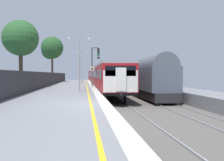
{
  "coord_description": "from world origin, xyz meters",
  "views": [
    {
      "loc": [
        -0.69,
        -12.77,
        1.56
      ],
      "look_at": [
        1.38,
        5.18,
        1.1
      ],
      "focal_mm": 38.99,
      "sensor_mm": 36.0,
      "label": 1
    }
  ],
  "objects_px": {
    "commuter_train_at_platform": "(98,76)",
    "platform_lamp_mid": "(79,58)",
    "freight_train_adjacent_track": "(132,76)",
    "background_tree_left": "(20,40)",
    "platform_lamp_far": "(82,64)",
    "background_tree_centre": "(51,49)",
    "speed_limit_sign": "(92,74)",
    "signal_gantry": "(94,62)"
  },
  "relations": [
    {
      "from": "signal_gantry",
      "to": "platform_lamp_mid",
      "type": "bearing_deg",
      "value": -100.15
    },
    {
      "from": "commuter_train_at_platform",
      "to": "signal_gantry",
      "type": "bearing_deg",
      "value": -95.16
    },
    {
      "from": "platform_lamp_mid",
      "to": "background_tree_left",
      "type": "height_order",
      "value": "background_tree_left"
    },
    {
      "from": "background_tree_centre",
      "to": "commuter_train_at_platform",
      "type": "bearing_deg",
      "value": -13.81
    },
    {
      "from": "background_tree_left",
      "to": "signal_gantry",
      "type": "bearing_deg",
      "value": 19.5
    },
    {
      "from": "commuter_train_at_platform",
      "to": "freight_train_adjacent_track",
      "type": "distance_m",
      "value": 15.13
    },
    {
      "from": "speed_limit_sign",
      "to": "platform_lamp_mid",
      "type": "height_order",
      "value": "platform_lamp_mid"
    },
    {
      "from": "commuter_train_at_platform",
      "to": "background_tree_centre",
      "type": "relative_size",
      "value": 6.58
    },
    {
      "from": "speed_limit_sign",
      "to": "background_tree_left",
      "type": "bearing_deg",
      "value": 169.64
    },
    {
      "from": "commuter_train_at_platform",
      "to": "speed_limit_sign",
      "type": "bearing_deg",
      "value": -95.05
    },
    {
      "from": "platform_lamp_mid",
      "to": "background_tree_centre",
      "type": "relative_size",
      "value": 0.54
    },
    {
      "from": "platform_lamp_mid",
      "to": "platform_lamp_far",
      "type": "distance_m",
      "value": 23.12
    },
    {
      "from": "signal_gantry",
      "to": "platform_lamp_far",
      "type": "xyz_separation_m",
      "value": [
        -1.74,
        13.38,
        0.23
      ]
    },
    {
      "from": "speed_limit_sign",
      "to": "platform_lamp_far",
      "type": "bearing_deg",
      "value": 94.39
    },
    {
      "from": "commuter_train_at_platform",
      "to": "platform_lamp_far",
      "type": "height_order",
      "value": "platform_lamp_far"
    },
    {
      "from": "commuter_train_at_platform",
      "to": "speed_limit_sign",
      "type": "distance_m",
      "value": 20.96
    },
    {
      "from": "freight_train_adjacent_track",
      "to": "background_tree_centre",
      "type": "xyz_separation_m",
      "value": [
        -13.37,
        16.89,
        5.37
      ]
    },
    {
      "from": "speed_limit_sign",
      "to": "platform_lamp_far",
      "type": "height_order",
      "value": "platform_lamp_far"
    },
    {
      "from": "platform_lamp_far",
      "to": "background_tree_centre",
      "type": "xyz_separation_m",
      "value": [
        -6.14,
        5.28,
        3.34
      ]
    },
    {
      "from": "freight_train_adjacent_track",
      "to": "background_tree_centre",
      "type": "bearing_deg",
      "value": 128.36
    },
    {
      "from": "platform_lamp_far",
      "to": "background_tree_left",
      "type": "relative_size",
      "value": 0.75
    },
    {
      "from": "commuter_train_at_platform",
      "to": "platform_lamp_mid",
      "type": "height_order",
      "value": "platform_lamp_mid"
    },
    {
      "from": "commuter_train_at_platform",
      "to": "background_tree_left",
      "type": "distance_m",
      "value": 22.24
    },
    {
      "from": "commuter_train_at_platform",
      "to": "signal_gantry",
      "type": "xyz_separation_m",
      "value": [
        -1.48,
        -16.36,
        1.91
      ]
    },
    {
      "from": "background_tree_left",
      "to": "speed_limit_sign",
      "type": "bearing_deg",
      "value": -10.36
    },
    {
      "from": "speed_limit_sign",
      "to": "background_tree_centre",
      "type": "height_order",
      "value": "background_tree_centre"
    },
    {
      "from": "freight_train_adjacent_track",
      "to": "platform_lamp_far",
      "type": "relative_size",
      "value": 5.18
    },
    {
      "from": "signal_gantry",
      "to": "platform_lamp_mid",
      "type": "height_order",
      "value": "signal_gantry"
    },
    {
      "from": "commuter_train_at_platform",
      "to": "platform_lamp_mid",
      "type": "relative_size",
      "value": 12.08
    },
    {
      "from": "background_tree_centre",
      "to": "freight_train_adjacent_track",
      "type": "bearing_deg",
      "value": -51.64
    },
    {
      "from": "commuter_train_at_platform",
      "to": "background_tree_left",
      "type": "bearing_deg",
      "value": -117.35
    },
    {
      "from": "freight_train_adjacent_track",
      "to": "background_tree_left",
      "type": "relative_size",
      "value": 3.87
    },
    {
      "from": "platform_lamp_far",
      "to": "background_tree_centre",
      "type": "distance_m",
      "value": 8.76
    },
    {
      "from": "commuter_train_at_platform",
      "to": "speed_limit_sign",
      "type": "height_order",
      "value": "commuter_train_at_platform"
    },
    {
      "from": "commuter_train_at_platform",
      "to": "platform_lamp_far",
      "type": "distance_m",
      "value": 4.88
    },
    {
      "from": "platform_lamp_mid",
      "to": "speed_limit_sign",
      "type": "bearing_deg",
      "value": 75.23
    },
    {
      "from": "commuter_train_at_platform",
      "to": "freight_train_adjacent_track",
      "type": "bearing_deg",
      "value": -74.65
    },
    {
      "from": "freight_train_adjacent_track",
      "to": "platform_lamp_mid",
      "type": "relative_size",
      "value": 5.99
    },
    {
      "from": "platform_lamp_far",
      "to": "background_tree_centre",
      "type": "relative_size",
      "value": 0.63
    },
    {
      "from": "speed_limit_sign",
      "to": "platform_lamp_mid",
      "type": "distance_m",
      "value": 5.58
    },
    {
      "from": "platform_lamp_mid",
      "to": "platform_lamp_far",
      "type": "relative_size",
      "value": 0.86
    },
    {
      "from": "background_tree_left",
      "to": "platform_lamp_mid",
      "type": "bearing_deg",
      "value": -44.6
    }
  ]
}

